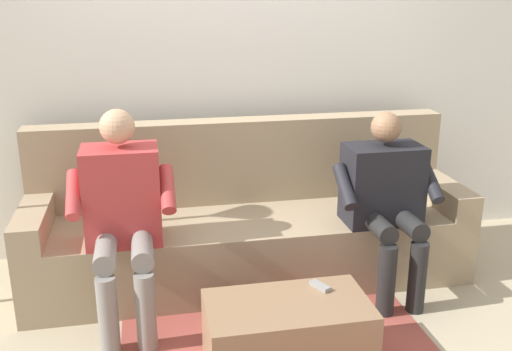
% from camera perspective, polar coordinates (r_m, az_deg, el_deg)
% --- Properties ---
extents(ground_plane, '(8.00, 8.00, 0.00)m').
position_cam_1_polar(ground_plane, '(3.11, 1.86, -15.55)').
color(ground_plane, tan).
extents(back_wall, '(5.60, 0.06, 2.65)m').
position_cam_1_polar(back_wall, '(3.87, -2.28, 12.05)').
color(back_wall, silver).
rests_on(back_wall, ground).
extents(couch, '(2.63, 0.75, 0.94)m').
position_cam_1_polar(couch, '(3.61, -0.78, -4.90)').
color(couch, '#9E896B').
rests_on(couch, ground).
extents(coffee_table, '(0.76, 0.43, 0.34)m').
position_cam_1_polar(coffee_table, '(2.81, 3.11, -15.42)').
color(coffee_table, '#8C6B4C').
rests_on(coffee_table, ground).
extents(person_left_seated, '(0.59, 0.53, 1.06)m').
position_cam_1_polar(person_left_seated, '(3.40, 12.60, -1.75)').
color(person_left_seated, black).
rests_on(person_left_seated, ground).
extents(person_right_seated, '(0.55, 0.60, 1.13)m').
position_cam_1_polar(person_right_seated, '(3.10, -12.97, -3.05)').
color(person_right_seated, '#B23838').
rests_on(person_right_seated, ground).
extents(remote_gray, '(0.09, 0.12, 0.02)m').
position_cam_1_polar(remote_gray, '(2.85, 6.29, -10.73)').
color(remote_gray, gray).
rests_on(remote_gray, coffee_table).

